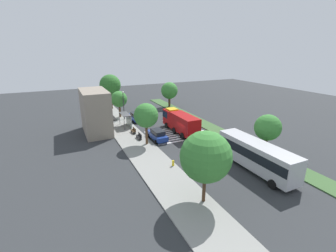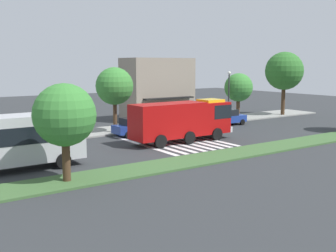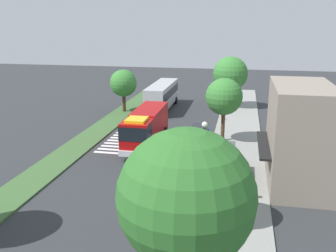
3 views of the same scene
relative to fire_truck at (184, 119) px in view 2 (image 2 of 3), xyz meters
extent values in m
plane|color=#2D3033|center=(-2.75, 0.65, -1.99)|extent=(120.00, 120.00, 0.00)
cube|color=gray|center=(-2.75, 8.63, -1.92)|extent=(60.00, 4.89, 0.14)
cube|color=#3D6033|center=(-2.75, -6.38, -1.92)|extent=(60.00, 3.00, 0.14)
cube|color=silver|center=(-3.88, 0.65, -1.98)|extent=(0.45, 9.95, 0.01)
cube|color=silver|center=(-2.98, 0.65, -1.98)|extent=(0.45, 9.95, 0.01)
cube|color=silver|center=(-2.08, 0.65, -1.98)|extent=(0.45, 9.95, 0.01)
cube|color=silver|center=(-1.18, 0.65, -1.98)|extent=(0.45, 9.95, 0.01)
cube|color=silver|center=(-0.28, 0.65, -1.98)|extent=(0.45, 9.95, 0.01)
cube|color=silver|center=(0.62, 0.65, -1.98)|extent=(0.45, 9.95, 0.01)
cube|color=silver|center=(1.52, 0.65, -1.98)|extent=(0.45, 9.95, 0.01)
cube|color=silver|center=(2.42, 0.65, -1.98)|extent=(0.45, 9.95, 0.01)
cube|color=#A50C0C|center=(2.96, 0.02, -0.05)|extent=(2.82, 2.49, 2.77)
cube|color=#A50C0C|center=(-1.72, -0.01, 0.01)|extent=(6.57, 2.51, 2.89)
cube|color=black|center=(3.38, 0.02, 0.50)|extent=(2.04, 2.51, 1.22)
cube|color=silver|center=(4.46, 0.03, -1.19)|extent=(0.26, 2.47, 0.50)
cube|color=yellow|center=(2.96, 0.02, 1.45)|extent=(1.98, 1.74, 0.24)
cylinder|color=black|center=(2.67, 1.25, -1.44)|extent=(1.10, 0.31, 1.10)
cylinder|color=black|center=(2.68, -1.22, -1.44)|extent=(1.10, 0.31, 1.10)
cylinder|color=black|center=(-3.37, 1.21, -1.44)|extent=(1.10, 0.31, 1.10)
cylinder|color=black|center=(-3.35, -1.26, -1.44)|extent=(1.10, 0.31, 1.10)
cylinder|color=black|center=(-0.42, 1.23, -1.44)|extent=(1.10, 0.31, 1.10)
cylinder|color=black|center=(-0.40, -1.24, -1.44)|extent=(1.10, 0.31, 1.10)
cube|color=navy|center=(-1.84, 4.98, -1.28)|extent=(4.72, 1.91, 0.77)
cube|color=black|center=(-2.07, 4.97, -0.58)|extent=(2.66, 1.64, 0.65)
cylinder|color=black|center=(-0.32, 5.91, -1.67)|extent=(0.65, 0.24, 0.64)
cylinder|color=black|center=(-0.27, 4.14, -1.67)|extent=(0.65, 0.24, 0.64)
cylinder|color=black|center=(-3.40, 5.82, -1.67)|extent=(0.65, 0.24, 0.64)
cylinder|color=black|center=(-3.35, 4.05, -1.67)|extent=(0.65, 0.24, 0.64)
cube|color=navy|center=(9.71, 4.98, -1.29)|extent=(4.43, 1.86, 0.76)
cube|color=black|center=(9.49, 4.98, -0.57)|extent=(2.50, 1.60, 0.68)
cylinder|color=black|center=(11.14, 5.90, -1.67)|extent=(0.65, 0.24, 0.64)
cylinder|color=black|center=(11.18, 4.14, -1.67)|extent=(0.65, 0.24, 0.64)
cylinder|color=black|center=(8.24, 5.82, -1.67)|extent=(0.65, 0.24, 0.64)
cylinder|color=black|center=(8.28, 4.07, -1.67)|extent=(0.65, 0.24, 0.64)
cylinder|color=black|center=(-12.14, -3.09, -1.49)|extent=(1.00, 0.30, 1.00)
cylinder|color=black|center=(-12.15, -0.54, -1.49)|extent=(1.00, 0.30, 1.00)
cube|color=#4C4C51|center=(6.50, 7.89, 0.55)|extent=(3.50, 1.40, 0.12)
cube|color=#8C9E99|center=(6.50, 7.23, -0.65)|extent=(3.50, 0.08, 2.40)
cylinder|color=#333338|center=(4.80, 8.54, -0.65)|extent=(0.08, 0.08, 2.40)
cylinder|color=#333338|center=(8.20, 8.54, -0.65)|extent=(0.08, 0.08, 2.40)
cube|color=#4C3823|center=(2.50, 7.65, -1.44)|extent=(1.60, 0.50, 0.08)
cube|color=#4C3823|center=(2.50, 7.43, -1.17)|extent=(1.60, 0.06, 0.45)
cube|color=black|center=(1.78, 7.65, -1.66)|extent=(0.08, 0.45, 0.37)
cube|color=black|center=(3.22, 7.65, -1.66)|extent=(0.08, 0.45, 0.37)
cube|color=black|center=(-0.53, 7.65, -1.44)|extent=(1.60, 0.50, 0.08)
cube|color=black|center=(-0.53, 7.43, -1.17)|extent=(1.60, 0.06, 0.45)
cube|color=black|center=(-1.25, 7.65, -1.66)|extent=(0.08, 0.45, 0.37)
cube|color=black|center=(0.19, 7.65, -1.66)|extent=(0.08, 0.45, 0.37)
cylinder|color=#2D2D30|center=(11.53, 6.78, 0.84)|extent=(0.16, 0.16, 5.38)
sphere|color=white|center=(11.53, 6.78, 3.71)|extent=(0.36, 0.36, 0.36)
cube|color=gray|center=(5.83, 13.15, 1.72)|extent=(8.31, 4.15, 7.41)
cube|color=black|center=(5.83, 10.67, 0.81)|extent=(6.64, 0.80, 0.16)
cylinder|color=#513823|center=(-3.02, 7.18, -0.25)|extent=(0.38, 0.38, 3.21)
sphere|color=#387F33|center=(-3.02, 7.18, 2.62)|extent=(3.62, 3.62, 3.62)
cylinder|color=#513823|center=(13.45, 7.18, -0.53)|extent=(0.44, 0.44, 2.64)
sphere|color=#387F33|center=(13.45, 7.18, 1.97)|extent=(3.37, 3.37, 3.37)
cylinder|color=#47301E|center=(21.57, 7.18, 0.14)|extent=(0.50, 0.50, 3.97)
sphere|color=#2D6B28|center=(21.57, 7.18, 3.84)|extent=(4.91, 4.91, 4.91)
cylinder|color=#47301E|center=(-13.17, -6.38, -0.58)|extent=(0.46, 0.46, 2.54)
sphere|color=#387F33|center=(-13.17, -6.38, 1.92)|extent=(3.53, 3.53, 3.53)
cylinder|color=gold|center=(-11.07, 6.68, -1.50)|extent=(0.28, 0.28, 0.70)
camera|label=1|loc=(-34.45, 18.30, 11.93)|focal=25.09mm
camera|label=2|loc=(-21.38, -28.27, 4.71)|focal=44.00mm
camera|label=3|loc=(33.33, 8.90, 9.74)|focal=40.12mm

